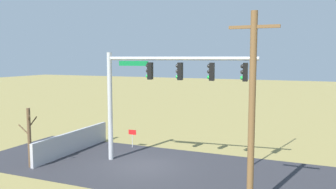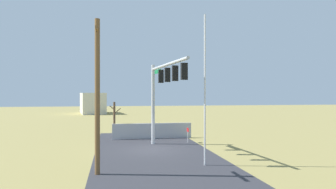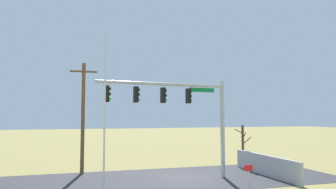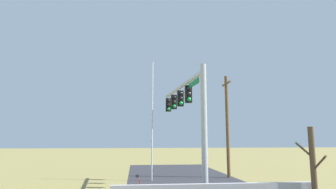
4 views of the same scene
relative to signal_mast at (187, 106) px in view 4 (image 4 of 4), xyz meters
name	(u,v)px [view 4 (image 4 of 4)]	position (x,y,z in m)	size (l,w,h in m)	color
road_surface	(188,183)	(-3.50, 0.69, -4.69)	(28.00, 8.00, 0.01)	#2D2D33
signal_mast	(187,106)	(0.00, 0.00, 0.00)	(8.58, 1.09, 6.38)	#B2B5BA
flagpole	(152,120)	(-5.07, -1.63, -0.42)	(0.10, 0.10, 8.56)	silver
utility_pole	(227,124)	(-6.04, 4.27, -0.62)	(1.90, 0.26, 7.83)	brown
bare_tree	(314,173)	(6.20, 3.34, -2.97)	(1.27, 1.02, 3.32)	brown
open_sign	(139,186)	(3.04, -2.63, -3.79)	(0.56, 0.04, 1.22)	silver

